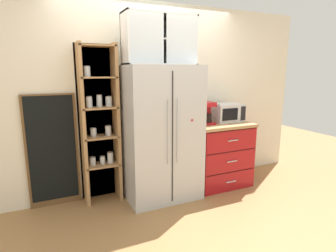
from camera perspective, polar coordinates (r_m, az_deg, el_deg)
ground_plane at (r=3.84m, az=-1.34°, el=-14.18°), size 10.71×10.71×0.00m
wall_back_cream at (r=3.85m, az=-3.81°, el=5.69°), size 5.01×0.10×2.55m
refrigerator at (r=3.56m, az=-1.46°, el=-1.50°), size 0.94×0.70×1.73m
pantry_shelf_column at (r=3.57m, az=-14.14°, el=0.74°), size 0.49×0.31×1.98m
counter_cabinet at (r=4.12m, az=10.38°, el=-5.61°), size 0.86×0.67×0.92m
microwave at (r=4.12m, az=12.09°, el=2.75°), size 0.44×0.33×0.26m
coffee_maker at (r=3.87m, az=7.97°, el=2.72°), size 0.17×0.20×0.31m
mug_navy at (r=4.07m, az=10.01°, el=1.57°), size 0.12×0.08×0.10m
bottle_green at (r=4.00m, az=10.60°, el=2.17°), size 0.06×0.06×0.24m
bottle_amber at (r=4.01m, az=10.47°, el=2.36°), size 0.07×0.07×0.26m
upper_cabinet at (r=3.53m, az=-1.88°, el=17.40°), size 0.90×0.32×0.60m
chalkboard_menu at (r=3.63m, az=-22.88°, el=-4.77°), size 0.60×0.04×1.39m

